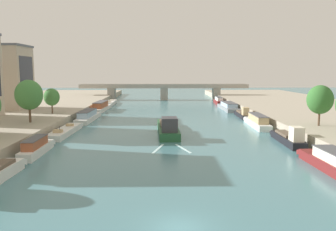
# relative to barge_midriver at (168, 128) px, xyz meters

# --- Properties ---
(ground_plane) EXTENTS (400.00, 400.00, 0.00)m
(ground_plane) POSITION_rel_barge_midriver_xyz_m (0.04, -36.57, -1.05)
(ground_plane) COLOR teal
(quay_left) EXTENTS (36.00, 170.00, 1.92)m
(quay_left) POSITION_rel_barge_midriver_xyz_m (-37.99, 18.43, -0.09)
(quay_left) COLOR #A89E89
(quay_left) RESTS_ON ground
(quay_right) EXTENTS (36.00, 170.00, 1.92)m
(quay_right) POSITION_rel_barge_midriver_xyz_m (38.07, 18.43, -0.09)
(quay_right) COLOR #A89E89
(quay_right) RESTS_ON ground
(barge_midriver) EXTENTS (3.91, 17.93, 3.55)m
(barge_midriver) POSITION_rel_barge_midriver_xyz_m (0.00, 0.00, 0.00)
(barge_midriver) COLOR #235633
(barge_midriver) RESTS_ON ground
(wake_behind_barge) EXTENTS (5.60, 5.97, 0.03)m
(wake_behind_barge) POSITION_rel_barge_midriver_xyz_m (0.14, -11.99, -1.03)
(wake_behind_barge) COLOR silver
(wake_behind_barge) RESTS_ON ground
(moored_boat_left_midway) EXTENTS (2.04, 10.09, 2.33)m
(moored_boat_left_midway) POSITION_rel_barge_midriver_xyz_m (-17.83, -14.86, -0.07)
(moored_boat_left_midway) COLOR silver
(moored_boat_left_midway) RESTS_ON ground
(moored_boat_left_upstream) EXTENTS (2.93, 14.44, 2.10)m
(moored_boat_left_upstream) POSITION_rel_barge_midriver_xyz_m (-18.07, -0.24, -0.52)
(moored_boat_left_upstream) COLOR silver
(moored_boat_left_upstream) RESTS_ON ground
(moored_boat_left_lone) EXTENTS (3.11, 15.49, 2.39)m
(moored_boat_left_lone) POSITION_rel_barge_midriver_xyz_m (-17.54, 15.99, -0.05)
(moored_boat_left_lone) COLOR silver
(moored_boat_left_lone) RESTS_ON ground
(moored_boat_left_gap_after) EXTENTS (3.42, 16.39, 2.59)m
(moored_boat_left_gap_after) POSITION_rel_barge_midriver_xyz_m (-17.95, 35.29, 0.04)
(moored_boat_left_gap_after) COLOR silver
(moored_boat_left_gap_after) RESTS_ON ground
(moored_boat_left_end) EXTENTS (2.99, 14.67, 2.19)m
(moored_boat_left_end) POSITION_rel_barge_midriver_xyz_m (-17.91, 52.35, -0.47)
(moored_boat_left_end) COLOR silver
(moored_boat_left_end) RESTS_ON ground
(moored_boat_right_far) EXTENTS (2.52, 11.71, 3.15)m
(moored_boat_right_far) POSITION_rel_barge_midriver_xyz_m (18.26, -8.99, -0.12)
(moored_boat_right_far) COLOR black
(moored_boat_right_far) RESTS_ON ground
(moored_boat_right_downstream) EXTENTS (2.87, 14.16, 2.47)m
(moored_boat_right_downstream) POSITION_rel_barge_midriver_xyz_m (18.06, 7.20, -0.01)
(moored_boat_right_downstream) COLOR silver
(moored_boat_right_downstream) RESTS_ON ground
(moored_boat_right_upstream) EXTENTS (2.17, 11.40, 2.75)m
(moored_boat_right_upstream) POSITION_rel_barge_midriver_xyz_m (18.26, 20.47, -0.23)
(moored_boat_right_upstream) COLOR black
(moored_boat_right_upstream) RESTS_ON ground
(moored_boat_right_end) EXTENTS (3.57, 16.77, 2.21)m
(moored_boat_right_end) POSITION_rel_barge_midriver_xyz_m (18.03, 36.35, -0.12)
(moored_boat_right_end) COLOR gray
(moored_boat_right_end) RESTS_ON ground
(moored_boat_right_near) EXTENTS (2.21, 10.94, 2.45)m
(moored_boat_right_near) POSITION_rel_barge_midriver_xyz_m (18.11, 53.51, -0.02)
(moored_boat_right_near) COLOR maroon
(moored_boat_right_near) RESTS_ON ground
(tree_left_second) EXTENTS (4.79, 4.79, 7.59)m
(tree_left_second) POSITION_rel_barge_midriver_xyz_m (-24.62, 1.06, 5.79)
(tree_left_second) COLOR brown
(tree_left_second) RESTS_ON quay_left
(tree_left_third) EXTENTS (3.31, 3.31, 5.44)m
(tree_left_third) POSITION_rel_barge_midriver_xyz_m (-24.57, 13.36, 4.45)
(tree_left_third) COLOR brown
(tree_left_third) RESTS_ON quay_left
(tree_right_end_of_row) EXTENTS (4.26, 4.26, 6.81)m
(tree_right_end_of_row) POSITION_rel_barge_midriver_xyz_m (25.29, -3.73, 5.26)
(tree_right_end_of_row) COLOR brown
(tree_right_end_of_row) RESTS_ON quay_right
(building_left_corner) EXTENTS (13.01, 10.31, 15.28)m
(building_left_corner) POSITION_rel_barge_midriver_xyz_m (-39.63, 22.86, 8.53)
(building_left_corner) COLOR #B2A38E
(building_left_corner) RESTS_ON quay_left
(bridge_far) EXTENTS (64.05, 4.40, 6.00)m
(bridge_far) POSITION_rel_barge_midriver_xyz_m (0.04, 70.36, 2.81)
(bridge_far) COLOR #9E998E
(bridge_far) RESTS_ON ground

